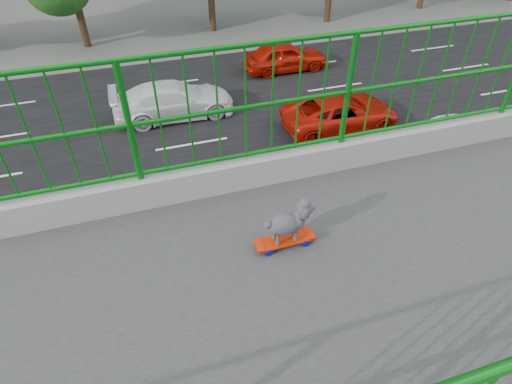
{
  "coord_description": "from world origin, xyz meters",
  "views": [
    {
      "loc": [
        1.78,
        -1.92,
        9.64
      ],
      "look_at": [
        -1.45,
        -0.89,
        6.82
      ],
      "focal_mm": 29.52,
      "sensor_mm": 36.0,
      "label": 1
    }
  ],
  "objects": [
    {
      "name": "road",
      "position": [
        -13.0,
        0.0,
        0.01
      ],
      "size": [
        18.0,
        90.0,
        0.02
      ],
      "primitive_type": "cube",
      "color": "black",
      "rests_on": "ground"
    },
    {
      "name": "footbridge",
      "position": [
        0.0,
        0.0,
        5.22
      ],
      "size": [
        3.0,
        24.0,
        7.0
      ],
      "color": "#2D2D2F",
      "rests_on": "ground"
    },
    {
      "name": "railing",
      "position": [
        0.0,
        0.0,
        7.21
      ],
      "size": [
        3.0,
        24.0,
        1.42
      ],
      "color": "gray",
      "rests_on": "footbridge"
    },
    {
      "name": "skateboard",
      "position": [
        -0.49,
        -0.94,
        7.05
      ],
      "size": [
        0.17,
        0.52,
        0.07
      ],
      "rotation": [
        0.0,
        0.0,
        0.01
      ],
      "color": "red",
      "rests_on": "footbridge"
    },
    {
      "name": "poodle",
      "position": [
        -0.49,
        -0.92,
        7.26
      ],
      "size": [
        0.19,
        0.44,
        0.36
      ],
      "rotation": [
        0.0,
        0.0,
        0.01
      ],
      "color": "#343136",
      "rests_on": "skateboard"
    },
    {
      "name": "car_0",
      "position": [
        -6.0,
        7.63,
        0.71
      ],
      "size": [
        1.68,
        4.18,
        1.42
      ],
      "primitive_type": "imported",
      "color": "white",
      "rests_on": "ground"
    },
    {
      "name": "car_1",
      "position": [
        -9.2,
        9.2,
        0.7
      ],
      "size": [
        1.48,
        4.25,
        1.4
      ],
      "primitive_type": "imported",
      "color": "white",
      "rests_on": "ground"
    },
    {
      "name": "car_2",
      "position": [
        -12.4,
        6.42,
        0.71
      ],
      "size": [
        2.34,
        5.08,
        1.41
      ],
      "primitive_type": "imported",
      "rotation": [
        0.0,
        0.0,
        3.14
      ],
      "color": "#B61407",
      "rests_on": "ground"
    },
    {
      "name": "car_3",
      "position": [
        -15.6,
        -0.25,
        0.78
      ],
      "size": [
        2.18,
        5.36,
        1.55
      ],
      "primitive_type": "imported",
      "rotation": [
        0.0,
        0.0,
        3.14
      ],
      "color": "white",
      "rests_on": "ground"
    },
    {
      "name": "car_4",
      "position": [
        -18.8,
        6.28,
        0.76
      ],
      "size": [
        1.8,
        4.48,
        1.53
      ],
      "primitive_type": "imported",
      "rotation": [
        0.0,
        0.0,
        3.14
      ],
      "color": "#B61407",
      "rests_on": "ground"
    }
  ]
}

